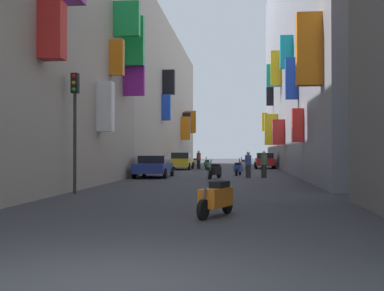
# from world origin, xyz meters

# --- Properties ---
(ground_plane) EXTENTS (140.00, 140.00, 0.00)m
(ground_plane) POSITION_xyz_m (0.00, 30.00, 0.00)
(ground_plane) COLOR #38383D
(building_left_mid_a) EXTENTS (7.36, 8.39, 15.50)m
(building_left_mid_a) POSITION_xyz_m (-7.98, 19.24, 7.74)
(building_left_mid_a) COLOR #9E9384
(building_left_mid_a) RESTS_ON ground
(building_left_mid_b) EXTENTS (7.33, 36.56, 13.53)m
(building_left_mid_b) POSITION_xyz_m (-7.99, 41.72, 6.76)
(building_left_mid_b) COLOR #B2A899
(building_left_mid_b) RESTS_ON ground
(building_right_mid_b) EXTENTS (7.06, 16.49, 14.39)m
(building_right_mid_b) POSITION_xyz_m (7.99, 21.19, 7.19)
(building_right_mid_b) COLOR gray
(building_right_mid_b) RESTS_ON ground
(building_right_mid_c) EXTENTS (7.23, 12.78, 20.35)m
(building_right_mid_c) POSITION_xyz_m (7.99, 35.83, 10.16)
(building_right_mid_c) COLOR gray
(building_right_mid_c) RESTS_ON ground
(building_right_far) EXTENTS (6.73, 17.78, 21.27)m
(building_right_far) POSITION_xyz_m (8.00, 51.11, 10.63)
(building_right_far) COLOR gray
(building_right_far) RESTS_ON ground
(parked_car_yellow) EXTENTS (1.92, 4.36, 1.49)m
(parked_car_yellow) POSITION_xyz_m (-3.71, 36.57, 0.78)
(parked_car_yellow) COLOR gold
(parked_car_yellow) RESTS_ON ground
(parked_car_red) EXTENTS (1.88, 4.42, 1.46)m
(parked_car_red) POSITION_xyz_m (3.82, 39.92, 0.77)
(parked_car_red) COLOR #B21E1E
(parked_car_red) RESTS_ON ground
(parked_car_blue) EXTENTS (2.01, 4.33, 1.33)m
(parked_car_blue) POSITION_xyz_m (-3.74, 23.39, 0.72)
(parked_car_blue) COLOR navy
(parked_car_blue) RESTS_ON ground
(scooter_black) EXTENTS (0.79, 1.74, 1.13)m
(scooter_black) POSITION_xyz_m (0.05, 22.16, 0.46)
(scooter_black) COLOR black
(scooter_black) RESTS_ON ground
(scooter_silver) EXTENTS (0.71, 1.95, 1.13)m
(scooter_silver) POSITION_xyz_m (-3.25, 45.40, 0.46)
(scooter_silver) COLOR #ADADB2
(scooter_silver) RESTS_ON ground
(scooter_white) EXTENTS (0.84, 1.88, 1.13)m
(scooter_white) POSITION_xyz_m (1.82, 37.02, 0.46)
(scooter_white) COLOR silver
(scooter_white) RESTS_ON ground
(scooter_blue) EXTENTS (0.62, 1.81, 1.13)m
(scooter_blue) POSITION_xyz_m (1.40, 26.23, 0.46)
(scooter_blue) COLOR #2D4CAD
(scooter_blue) RESTS_ON ground
(scooter_green) EXTENTS (0.48, 1.79, 1.13)m
(scooter_green) POSITION_xyz_m (-1.40, 36.21, 0.46)
(scooter_green) COLOR #287F3D
(scooter_green) RESTS_ON ground
(scooter_orange) EXTENTS (0.83, 1.78, 1.13)m
(scooter_orange) POSITION_xyz_m (0.97, 6.09, 0.46)
(scooter_orange) COLOR orange
(scooter_orange) RESTS_ON ground
(pedestrian_crossing) EXTENTS (0.49, 0.49, 1.58)m
(pedestrian_crossing) POSITION_xyz_m (2.01, 23.32, 0.78)
(pedestrian_crossing) COLOR #2F2F2F
(pedestrian_crossing) RESTS_ON ground
(pedestrian_near_left) EXTENTS (0.54, 0.54, 1.68)m
(pedestrian_near_left) POSITION_xyz_m (-2.23, 37.45, 0.84)
(pedestrian_near_left) COLOR black
(pedestrian_near_left) RESTS_ON ground
(pedestrian_near_right) EXTENTS (0.53, 0.53, 1.62)m
(pedestrian_near_right) POSITION_xyz_m (2.97, 23.57, 0.80)
(pedestrian_near_right) COLOR #2C2C2C
(pedestrian_near_right) RESTS_ON ground
(traffic_light_near_corner) EXTENTS (0.26, 0.34, 4.52)m
(traffic_light_near_corner) POSITION_xyz_m (-4.61, 11.75, 3.06)
(traffic_light_near_corner) COLOR #2D2D2D
(traffic_light_near_corner) RESTS_ON ground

